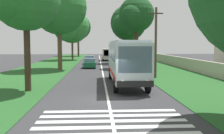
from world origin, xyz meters
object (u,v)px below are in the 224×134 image
object	(u,v)px
roadside_tree_right_0	(124,27)
utility_pole	(156,42)
trailing_car_0	(90,63)
roadside_tree_right_3	(127,24)
roadside_tree_left_1	(78,28)
trailing_car_1	(90,60)
trailing_minibus_0	(108,53)
roadside_tree_right_1	(136,16)
roadside_tree_left_0	(71,27)
roadside_tree_left_3	(58,9)
coach_bus	(126,60)

from	to	relation	value
roadside_tree_right_0	utility_pole	xyz separation A→B (m)	(-40.59, 0.78, -4.05)
trailing_car_0	roadside_tree_right_0	size ratio (longest dim) A/B	0.40
roadside_tree_right_3	utility_pole	world-z (taller)	roadside_tree_right_3
trailing_car_0	roadside_tree_left_1	xyz separation A→B (m)	(38.97, 4.55, 7.64)
trailing_car_1	trailing_minibus_0	xyz separation A→B (m)	(10.18, -3.61, 0.88)
roadside_tree_right_1	roadside_tree_left_0	bearing A→B (deg)	29.44
utility_pole	roadside_tree_left_3	bearing A→B (deg)	48.34
utility_pole	roadside_tree_left_0	bearing A→B (deg)	19.80
utility_pole	trailing_car_1	bearing A→B (deg)	19.59
trailing_minibus_0	roadside_tree_left_3	distance (m)	23.05
roadside_tree_left_0	roadside_tree_right_1	world-z (taller)	roadside_tree_left_0
roadside_tree_left_3	roadside_tree_right_0	xyz separation A→B (m)	(30.69, -11.92, -0.44)
roadside_tree_left_1	roadside_tree_right_1	bearing A→B (deg)	-163.98
trailing_car_1	trailing_car_0	bearing A→B (deg)	-178.06
roadside_tree_left_0	roadside_tree_left_3	size ratio (longest dim) A/B	0.92
roadside_tree_left_1	utility_pole	bearing A→B (deg)	-167.35
roadside_tree_left_3	roadside_tree_right_3	size ratio (longest dim) A/B	1.14
trailing_car_1	trailing_minibus_0	bearing A→B (deg)	-19.54
trailing_car_1	roadside_tree_left_1	distance (m)	32.26
trailing_car_0	trailing_car_1	distance (m)	7.93
roadside_tree_left_1	trailing_car_0	bearing A→B (deg)	-173.34
trailing_minibus_0	roadside_tree_left_0	world-z (taller)	roadside_tree_left_0
roadside_tree_right_0	utility_pole	bearing A→B (deg)	178.89
coach_bus	roadside_tree_right_1	xyz separation A→B (m)	(16.41, -3.17, 5.50)
roadside_tree_left_3	utility_pole	xyz separation A→B (m)	(-9.91, -11.13, -4.49)
trailing_car_0	roadside_tree_left_3	size ratio (longest dim) A/B	0.36
roadside_tree_left_3	roadside_tree_right_1	size ratio (longest dim) A/B	1.17
roadside_tree_right_0	roadside_tree_right_3	distance (m)	18.31
trailing_car_1	roadside_tree_left_1	size ratio (longest dim) A/B	0.36
roadside_tree_right_1	utility_pole	distance (m)	12.91
roadside_tree_left_0	roadside_tree_right_1	bearing A→B (deg)	-150.56
roadside_tree_right_1	roadside_tree_left_3	bearing A→B (deg)	102.47
coach_bus	roadside_tree_left_1	world-z (taller)	roadside_tree_left_1
roadside_tree_left_1	roadside_tree_right_1	xyz separation A→B (m)	(-39.24, -11.27, -0.65)
roadside_tree_right_1	utility_pole	bearing A→B (deg)	-178.60
coach_bus	roadside_tree_right_3	bearing A→B (deg)	-6.71
trailing_car_1	roadside_tree_right_0	world-z (taller)	roadside_tree_right_0
trailing_minibus_0	utility_pole	distance (m)	30.97
trailing_car_1	roadside_tree_left_3	bearing A→B (deg)	160.07
trailing_car_1	roadside_tree_left_1	world-z (taller)	roadside_tree_left_1
coach_bus	trailing_minibus_0	size ratio (longest dim) A/B	1.86
trailing_car_1	roadside_tree_left_3	distance (m)	13.56
roadside_tree_left_0	roadside_tree_left_1	xyz separation A→B (m)	(19.05, -0.13, 1.06)
coach_bus	trailing_car_0	bearing A→B (deg)	12.04
roadside_tree_left_3	roadside_tree_right_1	xyz separation A→B (m)	(2.39, -10.83, -0.58)
trailing_car_1	roadside_tree_right_3	bearing A→B (deg)	-75.19
roadside_tree_left_1	roadside_tree_right_0	world-z (taller)	roadside_tree_left_1
trailing_car_1	roadside_tree_left_0	distance (m)	14.37
roadside_tree_right_0	trailing_car_0	bearing A→B (deg)	164.43
trailing_minibus_0	roadside_tree_right_3	size ratio (longest dim) A/B	0.56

